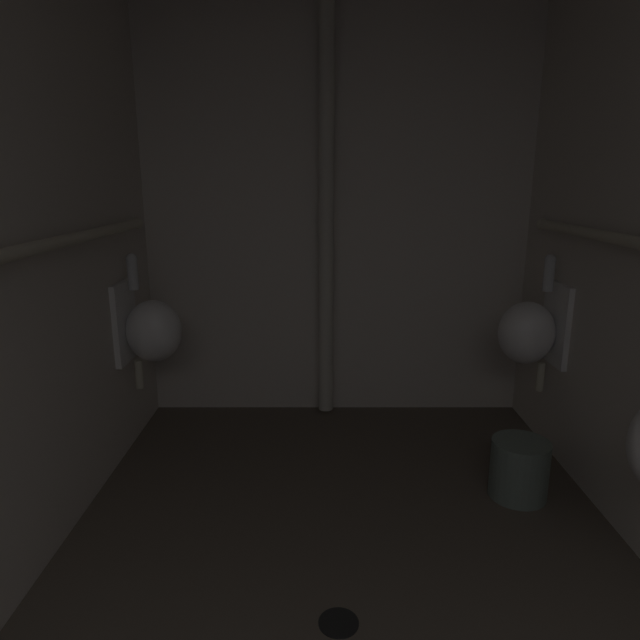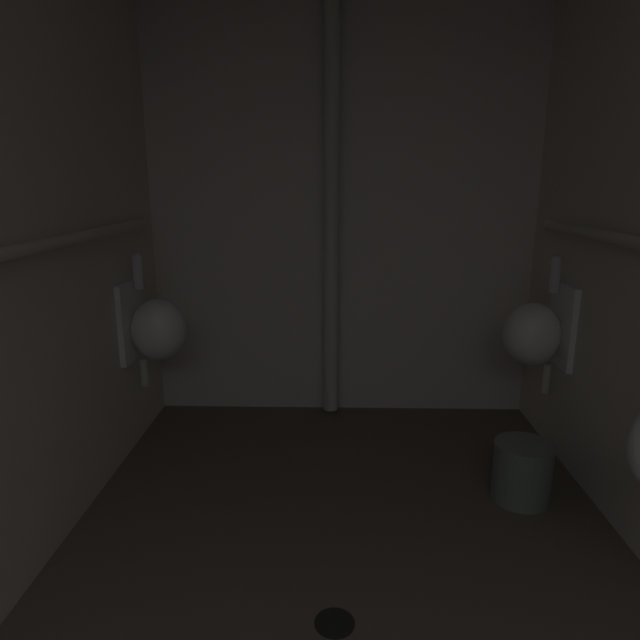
{
  "view_description": "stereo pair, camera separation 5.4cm",
  "coord_description": "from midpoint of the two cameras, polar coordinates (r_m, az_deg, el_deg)",
  "views": [
    {
      "loc": [
        -0.1,
        0.29,
        1.48
      ],
      "look_at": [
        -0.1,
        2.28,
        0.98
      ],
      "focal_mm": 31.4,
      "sensor_mm": 36.0,
      "label": 1
    },
    {
      "loc": [
        -0.05,
        0.29,
        1.48
      ],
      "look_at": [
        -0.1,
        2.28,
        0.98
      ],
      "focal_mm": 31.4,
      "sensor_mm": 36.0,
      "label": 2
    }
  ],
  "objects": [
    {
      "name": "waste_bin",
      "position": [
        2.9,
        19.01,
        -14.14
      ],
      "size": [
        0.27,
        0.27,
        0.28
      ],
      "primitive_type": "cylinder",
      "color": "slate",
      "rests_on": "ground"
    },
    {
      "name": "wall_back",
      "position": [
        3.51,
        1.14,
        10.35
      ],
      "size": [
        2.48,
        0.06,
        2.49
      ],
      "primitive_type": "cube",
      "color": "silver",
      "rests_on": "ground"
    },
    {
      "name": "floor",
      "position": [
        2.2,
        2.18,
        -29.48
      ],
      "size": [
        2.48,
        3.88,
        0.08
      ],
      "primitive_type": "cube",
      "color": "brown",
      "rests_on": "ground"
    },
    {
      "name": "urinal_right_far",
      "position": [
        3.21,
        20.12,
        -1.02
      ],
      "size": [
        0.32,
        0.3,
        0.76
      ],
      "color": "white"
    },
    {
      "name": "standpipe_back_wall",
      "position": [
        3.4,
        0.06,
        10.22
      ],
      "size": [
        0.09,
        0.09,
        2.44
      ],
      "primitive_type": "cylinder",
      "color": "beige",
      "rests_on": "ground"
    },
    {
      "name": "urinal_left_mid",
      "position": [
        3.19,
        -17.55,
        -0.87
      ],
      "size": [
        0.32,
        0.3,
        0.76
      ],
      "color": "white"
    },
    {
      "name": "floor_drain",
      "position": [
        2.18,
        1.0,
        -28.43
      ],
      "size": [
        0.14,
        0.14,
        0.01
      ],
      "primitive_type": "cylinder",
      "color": "black",
      "rests_on": "ground"
    }
  ]
}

